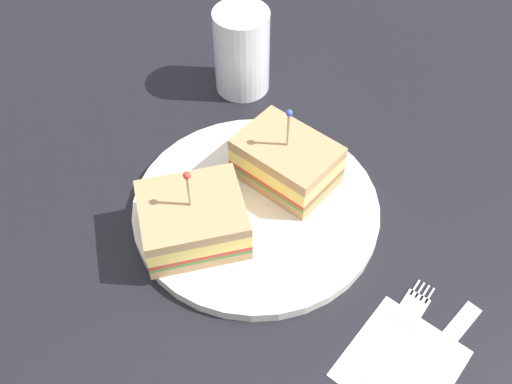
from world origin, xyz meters
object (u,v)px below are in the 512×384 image
object	(u,v)px
plate	(256,208)
sandwich_half_front	(286,161)
fork	(405,319)
drink_glass	(242,54)
knife	(441,347)
sandwich_half_back	(193,220)
napkin	(401,363)

from	to	relation	value
plate	sandwich_half_front	bearing A→B (deg)	17.66
sandwich_half_front	fork	world-z (taller)	sandwich_half_front
sandwich_half_front	drink_glass	bearing A→B (deg)	74.59
plate	sandwich_half_front	size ratio (longest dim) A/B	2.19
sandwich_half_front	knife	size ratio (longest dim) A/B	0.88
sandwich_half_back	napkin	size ratio (longest dim) A/B	1.21
knife	napkin	bearing A→B (deg)	169.17
sandwich_half_back	fork	bearing A→B (deg)	-55.83
sandwich_half_back	knife	bearing A→B (deg)	-59.10
napkin	knife	world-z (taller)	knife
drink_glass	knife	world-z (taller)	drink_glass
plate	sandwich_half_back	xyz separation A→B (cm)	(-7.12, 0.00, 2.99)
sandwich_half_back	napkin	distance (cm)	22.88
sandwich_half_front	drink_glass	xyz separation A→B (cm)	(4.54, 16.47, 1.20)
sandwich_half_front	fork	bearing A→B (deg)	-89.18
sandwich_half_back	knife	xyz separation A→B (cm)	(12.87, -21.50, -3.42)
sandwich_half_back	fork	distance (cm)	21.70
napkin	knife	bearing A→B (deg)	-10.83
sandwich_half_back	knife	distance (cm)	25.29
plate	drink_glass	world-z (taller)	drink_glass
drink_glass	knife	bearing A→B (deg)	-94.97
drink_glass	fork	world-z (taller)	drink_glass
fork	drink_glass	bearing A→B (deg)	83.18
sandwich_half_front	napkin	size ratio (longest dim) A/B	1.18
sandwich_half_front	knife	bearing A→B (deg)	-87.24
sandwich_half_back	fork	world-z (taller)	sandwich_half_back
drink_glass	fork	size ratio (longest dim) A/B	0.93
napkin	drink_glass	bearing A→B (deg)	79.28
plate	knife	xyz separation A→B (cm)	(5.75, -21.50, -0.43)
sandwich_half_front	sandwich_half_back	bearing A→B (deg)	-172.85
plate	drink_glass	xyz separation A→B (cm)	(9.18, 17.95, 4.33)
napkin	knife	distance (cm)	3.97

